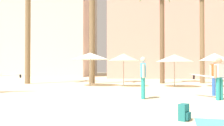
% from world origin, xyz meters
% --- Properties ---
extents(hotel_pink, '(21.65, 9.86, 20.00)m').
position_xyz_m(hotel_pink, '(8.55, 29.98, 10.00)').
color(hotel_pink, '#DB9989').
rests_on(hotel_pink, ground).
extents(cafe_umbrella_0, '(2.07, 2.07, 2.31)m').
position_xyz_m(cafe_umbrella_0, '(6.79, 13.08, 2.05)').
color(cafe_umbrella_0, gray).
rests_on(cafe_umbrella_0, ground).
extents(cafe_umbrella_1, '(2.74, 2.74, 2.41)m').
position_xyz_m(cafe_umbrella_1, '(-1.90, 13.22, 2.16)').
color(cafe_umbrella_1, gray).
rests_on(cafe_umbrella_1, ground).
extents(cafe_umbrella_2, '(2.57, 2.57, 2.23)m').
position_xyz_m(cafe_umbrella_2, '(4.06, 12.82, 1.97)').
color(cafe_umbrella_2, gray).
rests_on(cafe_umbrella_2, ground).
extents(cafe_umbrella_3, '(2.16, 2.16, 2.31)m').
position_xyz_m(cafe_umbrella_3, '(0.56, 12.82, 2.05)').
color(cafe_umbrella_3, gray).
rests_on(cafe_umbrella_3, ground).
extents(backpack, '(0.34, 0.35, 0.42)m').
position_xyz_m(backpack, '(2.88, 1.34, 0.20)').
color(backpack, '#217173').
rests_on(backpack, ground).
extents(person_far_left, '(2.15, 2.65, 1.74)m').
position_xyz_m(person_far_left, '(4.98, 5.81, 0.93)').
color(person_far_left, teal).
rests_on(person_far_left, ground).
extents(person_mid_center, '(0.60, 0.33, 1.76)m').
position_xyz_m(person_mid_center, '(5.29, 7.37, 0.97)').
color(person_mid_center, blue).
rests_on(person_mid_center, ground).
extents(person_mid_right, '(0.25, 0.60, 1.79)m').
position_xyz_m(person_mid_right, '(1.89, 5.74, 0.98)').
color(person_mid_right, teal).
rests_on(person_mid_right, ground).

